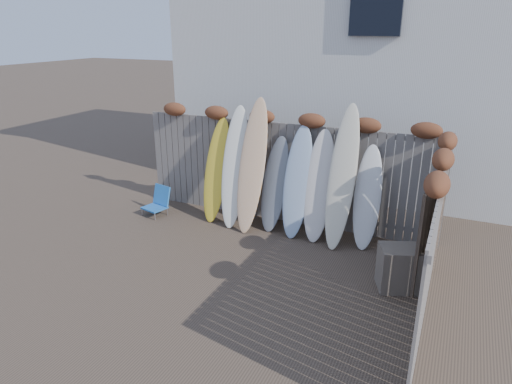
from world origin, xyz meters
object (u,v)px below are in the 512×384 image
at_px(lattice_panel, 429,235).
at_px(wooden_crate, 398,268).
at_px(surfboard_0, 217,170).
at_px(beach_chair, 158,201).

bearing_deg(lattice_panel, wooden_crate, -124.57).
xyz_separation_m(wooden_crate, surfboard_0, (-3.79, 1.27, 0.69)).
bearing_deg(wooden_crate, surfboard_0, 161.48).
distance_m(beach_chair, lattice_panel, 5.42).
bearing_deg(beach_chair, surfboard_0, 16.18).
relative_size(wooden_crate, lattice_panel, 0.42).
relative_size(wooden_crate, surfboard_0, 0.32).
xyz_separation_m(wooden_crate, lattice_panel, (0.35, 0.33, 0.47)).
bearing_deg(surfboard_0, wooden_crate, -16.21).
distance_m(beach_chair, surfboard_0, 1.48).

